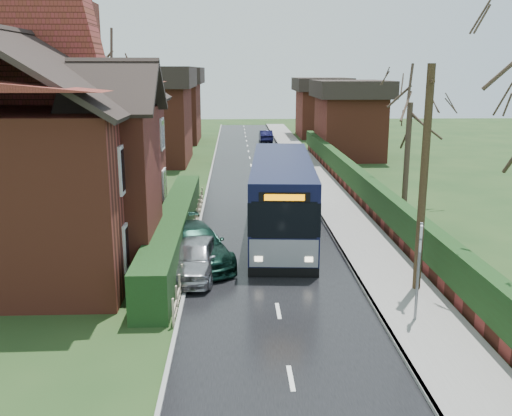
{
  "coord_description": "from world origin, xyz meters",
  "views": [
    {
      "loc": [
        -1.34,
        -18.48,
        7.34
      ],
      "look_at": [
        -0.45,
        4.33,
        1.8
      ],
      "focal_mm": 40.0,
      "sensor_mm": 36.0,
      "label": 1
    }
  ],
  "objects_px": {
    "car_green": "(195,245)",
    "telegraph_pole": "(424,182)",
    "bus_stop_sign": "(419,258)",
    "brick_house": "(51,145)",
    "bus": "(282,198)",
    "car_silver": "(195,257)"
  },
  "relations": [
    {
      "from": "bus_stop_sign",
      "to": "brick_house",
      "type": "bearing_deg",
      "value": 165.31
    },
    {
      "from": "bus_stop_sign",
      "to": "telegraph_pole",
      "type": "bearing_deg",
      "value": 88.53
    },
    {
      "from": "car_green",
      "to": "telegraph_pole",
      "type": "xyz_separation_m",
      "value": [
        7.7,
        -3.29,
        3.08
      ]
    },
    {
      "from": "brick_house",
      "to": "telegraph_pole",
      "type": "height_order",
      "value": "brick_house"
    },
    {
      "from": "bus",
      "to": "car_green",
      "type": "height_order",
      "value": "bus"
    },
    {
      "from": "car_silver",
      "to": "car_green",
      "type": "height_order",
      "value": "car_green"
    },
    {
      "from": "brick_house",
      "to": "bus_stop_sign",
      "type": "bearing_deg",
      "value": -31.41
    },
    {
      "from": "telegraph_pole",
      "to": "car_silver",
      "type": "bearing_deg",
      "value": 174.4
    },
    {
      "from": "bus",
      "to": "car_silver",
      "type": "xyz_separation_m",
      "value": [
        -3.6,
        -5.26,
        -1.01
      ]
    },
    {
      "from": "bus_stop_sign",
      "to": "telegraph_pole",
      "type": "relative_size",
      "value": 0.41
    },
    {
      "from": "car_silver",
      "to": "bus_stop_sign",
      "type": "bearing_deg",
      "value": -25.78
    },
    {
      "from": "brick_house",
      "to": "bus",
      "type": "xyz_separation_m",
      "value": [
        9.53,
        1.8,
        -2.66
      ]
    },
    {
      "from": "bus",
      "to": "bus_stop_sign",
      "type": "xyz_separation_m",
      "value": [
        3.2,
        -9.57,
        0.32
      ]
    },
    {
      "from": "car_green",
      "to": "brick_house",
      "type": "bearing_deg",
      "value": 140.39
    },
    {
      "from": "telegraph_pole",
      "to": "brick_house",
      "type": "bearing_deg",
      "value": 166.72
    },
    {
      "from": "car_silver",
      "to": "telegraph_pole",
      "type": "xyz_separation_m",
      "value": [
        7.6,
        -1.87,
        3.11
      ]
    },
    {
      "from": "brick_house",
      "to": "bus",
      "type": "bearing_deg",
      "value": 10.68
    },
    {
      "from": "bus_stop_sign",
      "to": "telegraph_pole",
      "type": "height_order",
      "value": "telegraph_pole"
    },
    {
      "from": "car_green",
      "to": "bus_stop_sign",
      "type": "relative_size",
      "value": 1.64
    },
    {
      "from": "bus",
      "to": "bus_stop_sign",
      "type": "bearing_deg",
      "value": -67.63
    },
    {
      "from": "bus",
      "to": "car_silver",
      "type": "height_order",
      "value": "bus"
    },
    {
      "from": "car_silver",
      "to": "bus_stop_sign",
      "type": "xyz_separation_m",
      "value": [
        6.8,
        -4.31,
        1.34
      ]
    }
  ]
}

